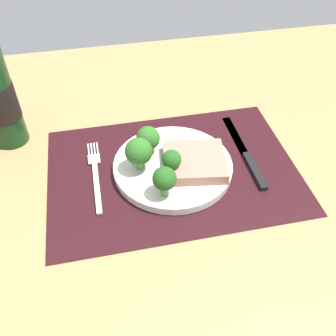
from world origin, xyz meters
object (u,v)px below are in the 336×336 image
(steak, at_px, (194,162))
(knife, at_px, (247,156))
(plate, at_px, (173,166))
(fork, at_px, (96,174))

(steak, relative_size, knife, 0.50)
(steak, bearing_deg, plate, 158.73)
(plate, bearing_deg, fork, 174.53)
(plate, height_order, steak, steak)
(fork, xyz_separation_m, knife, (0.30, -0.01, 0.00))
(steak, height_order, fork, steak)
(steak, bearing_deg, fork, 171.14)
(plate, relative_size, fork, 1.20)
(knife, bearing_deg, plate, 179.64)
(plate, height_order, knife, plate)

